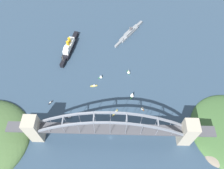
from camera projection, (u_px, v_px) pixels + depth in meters
ground_plane at (110, 138)px, 282.31m from camera, size 1400.00×1400.00×0.00m
harbor_arch_bridge at (110, 130)px, 260.27m from camera, size 252.99×16.93×62.89m
ocean_liner at (69, 47)px, 365.65m from camera, size 21.42×80.88×22.04m
naval_cruiser at (129, 33)px, 390.43m from camera, size 52.77×69.94×17.80m
small_boat_0 at (69, 116)px, 295.94m from camera, size 8.90×6.14×8.49m
small_boat_1 at (51, 103)px, 311.31m from camera, size 6.00×7.15×2.07m
small_boat_2 at (101, 76)px, 334.39m from camera, size 7.67×5.54×7.81m
small_boat_3 at (132, 95)px, 314.00m from camera, size 7.22×9.54×10.71m
small_boat_4 at (143, 108)px, 303.09m from camera, size 5.17×6.22×7.58m
small_boat_5 at (115, 113)px, 302.04m from camera, size 8.32×10.91×2.03m
small_boat_6 at (129, 72)px, 339.65m from camera, size 6.46×8.36×8.04m
small_boat_7 at (94, 86)px, 327.80m from camera, size 10.95×3.87×2.28m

